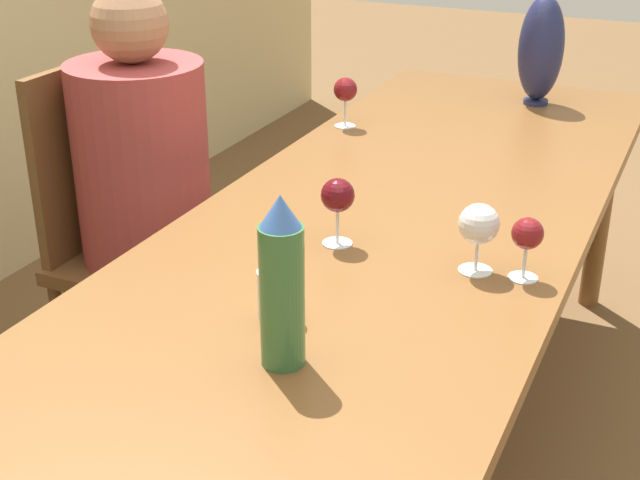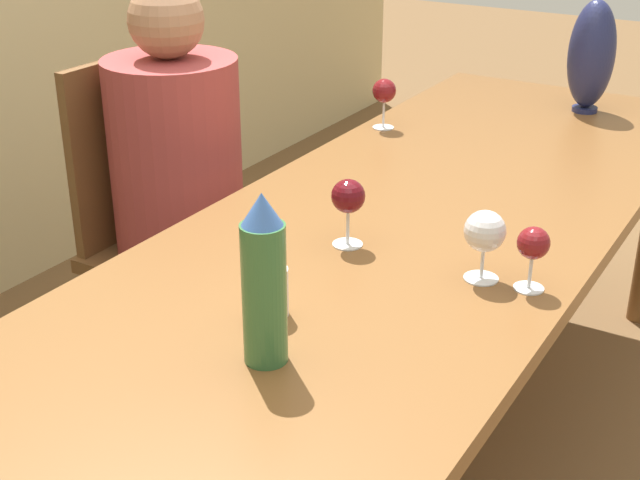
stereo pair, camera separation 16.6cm
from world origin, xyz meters
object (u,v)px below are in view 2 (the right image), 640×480
at_px(wine_glass_4, 348,198).
at_px(person_far, 182,191).
at_px(wine_glass_0, 485,232).
at_px(chair_far, 160,224).
at_px(vase, 591,55).
at_px(wine_glass_2, 533,245).
at_px(water_tumbler, 270,292).
at_px(wine_glass_1, 384,92).
at_px(water_bottle, 264,282).

bearing_deg(wine_glass_4, person_far, 67.71).
xyz_separation_m(wine_glass_0, chair_far, (0.28, 1.07, -0.33)).
bearing_deg(vase, person_far, 139.37).
xyz_separation_m(wine_glass_2, wine_glass_4, (-0.00, 0.40, 0.01)).
bearing_deg(wine_glass_0, wine_glass_4, 89.23).
distance_m(water_tumbler, vase, 1.59).
height_order(wine_glass_1, person_far, person_far).
relative_size(water_bottle, person_far, 0.25).
relative_size(wine_glass_0, person_far, 0.12).
bearing_deg(wine_glass_4, water_tumbler, -175.42).
distance_m(wine_glass_4, person_far, 0.77).
height_order(wine_glass_4, chair_far, chair_far).
distance_m(water_tumbler, wine_glass_4, 0.34).
bearing_deg(wine_glass_0, chair_far, 75.24).
relative_size(water_tumbler, wine_glass_4, 0.63).
xyz_separation_m(water_bottle, wine_glass_0, (0.46, -0.20, -0.04)).
bearing_deg(person_far, chair_far, 90.00).
xyz_separation_m(vase, wine_glass_1, (-0.48, 0.46, -0.07)).
xyz_separation_m(water_tumbler, wine_glass_0, (0.33, -0.27, 0.05)).
relative_size(water_bottle, wine_glass_1, 2.02).
bearing_deg(water_bottle, wine_glass_4, 12.82).
height_order(wine_glass_0, chair_far, chair_far).
bearing_deg(person_far, wine_glass_2, -104.35).
xyz_separation_m(wine_glass_0, wine_glass_2, (0.01, -0.09, -0.01)).
relative_size(wine_glass_4, chair_far, 0.15).
xyz_separation_m(water_tumbler, vase, (1.58, -0.12, 0.13)).
relative_size(vase, wine_glass_0, 2.40).
bearing_deg(wine_glass_0, vase, 6.90).
xyz_separation_m(water_tumbler, wine_glass_2, (0.34, -0.37, 0.05)).
distance_m(vase, wine_glass_1, 0.67).
bearing_deg(wine_glass_4, wine_glass_0, -90.77).
xyz_separation_m(water_bottle, wine_glass_4, (0.46, 0.11, -0.04)).
distance_m(wine_glass_2, chair_far, 1.24).
relative_size(vase, person_far, 0.28).
height_order(wine_glass_0, person_far, person_far).
bearing_deg(water_tumbler, vase, -4.47).
height_order(water_bottle, wine_glass_2, water_bottle).
bearing_deg(water_tumbler, wine_glass_2, -47.56).
relative_size(water_bottle, water_tumbler, 3.22).
bearing_deg(water_bottle, wine_glass_1, 18.70).
distance_m(wine_glass_0, chair_far, 1.16).
distance_m(wine_glass_1, person_far, 0.65).
bearing_deg(person_far, wine_glass_1, -36.89).
bearing_deg(person_far, vase, -40.63).
bearing_deg(vase, wine_glass_4, 173.13).
bearing_deg(water_bottle, person_far, 46.66).
height_order(wine_glass_4, person_far, person_far).
bearing_deg(wine_glass_4, wine_glass_1, 22.05).
bearing_deg(wine_glass_2, water_bottle, 148.10).
height_order(water_tumbler, wine_glass_1, wine_glass_1).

